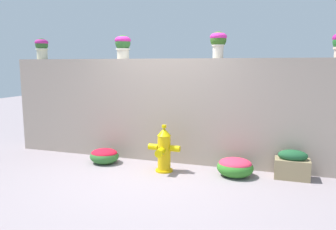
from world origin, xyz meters
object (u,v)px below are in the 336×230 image
Objects in this scene: fire_hydrant at (164,151)px; planter_box at (292,165)px; flower_bush_left at (104,155)px; potted_plant_2 at (218,41)px; potted_plant_0 at (42,47)px; flower_bush_right at (235,166)px; potted_plant_1 at (123,45)px.

fire_hydrant is 1.50× the size of planter_box.
potted_plant_2 is at bearing 17.98° from flower_bush_left.
potted_plant_0 is 0.81× the size of planter_box.
potted_plant_0 is at bearing 160.67° from flower_bush_left.
potted_plant_1 is at bearing 165.02° from flower_bush_right.
planter_box is (3.10, -0.43, -1.94)m from potted_plant_1.
planter_box is at bearing -4.82° from potted_plant_0.
planter_box is at bearing -18.92° from potted_plant_2.
flower_bush_right is (4.07, -0.59, -1.98)m from potted_plant_0.
planter_box is (1.28, -0.44, -1.96)m from potted_plant_2.
fire_hydrant reaches higher than flower_bush_right.
potted_plant_2 is at bearing 44.79° from fire_hydrant.
flower_bush_left is at bearing -179.60° from flower_bush_right.
flower_bush_left is 0.92× the size of flower_bush_right.
potted_plant_1 is 3.05m from flower_bush_right.
potted_plant_1 is at bearing -179.55° from potted_plant_2.
fire_hydrant is at bearing -5.50° from flower_bush_left.
potted_plant_1 is 2.11m from flower_bush_left.
potted_plant_2 is 0.58× the size of fire_hydrant.
potted_plant_2 is 2.10m from fire_hydrant.
potted_plant_2 is 2.88m from flower_bush_left.
potted_plant_0 reaches higher than flower_bush_left.
flower_bush_left is 2.35m from flower_bush_right.
potted_plant_2 is at bearing 0.45° from potted_plant_1.
flower_bush_right is (2.23, -0.60, -1.99)m from potted_plant_1.
flower_bush_right is at bearing 6.40° from fire_hydrant.
planter_box is (0.87, 0.17, 0.06)m from flower_bush_right.
potted_plant_1 reaches higher than flower_bush_right.
potted_plant_2 reaches higher than potted_plant_0.
flower_bush_right is 0.88m from planter_box.
fire_hydrant reaches higher than planter_box.
potted_plant_1 is 1.81m from potted_plant_2.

